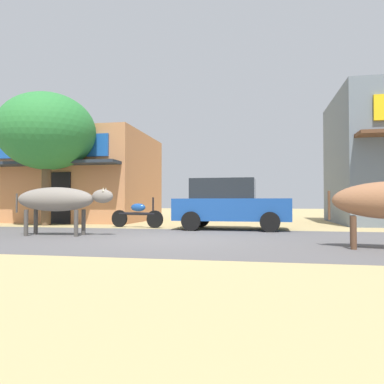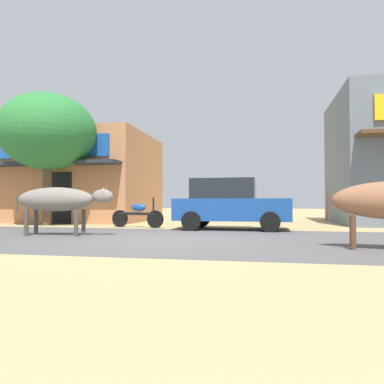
% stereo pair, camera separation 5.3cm
% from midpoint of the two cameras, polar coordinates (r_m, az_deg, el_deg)
% --- Properties ---
extents(ground, '(80.00, 80.00, 0.00)m').
position_cam_midpoint_polar(ground, '(8.89, -3.39, -7.34)').
color(ground, tan).
extents(asphalt_road, '(72.00, 6.05, 0.00)m').
position_cam_midpoint_polar(asphalt_road, '(8.89, -3.39, -7.33)').
color(asphalt_road, '#575456').
rests_on(asphalt_road, ground).
extents(storefront_left_cafe, '(6.79, 6.27, 4.05)m').
position_cam_midpoint_polar(storefront_left_cafe, '(18.38, -17.42, 2.06)').
color(storefront_left_cafe, '#C27F51').
rests_on(storefront_left_cafe, ground).
extents(roadside_tree, '(3.68, 3.68, 5.07)m').
position_cam_midpoint_polar(roadside_tree, '(15.26, -21.84, 8.71)').
color(roadside_tree, brown).
rests_on(roadside_tree, ground).
extents(parked_hatchback_car, '(3.71, 1.90, 1.64)m').
position_cam_midpoint_polar(parked_hatchback_car, '(11.93, 5.80, -1.81)').
color(parked_hatchback_car, '#1A4795').
rests_on(parked_hatchback_car, ground).
extents(parked_motorcycle, '(1.98, 0.42, 1.05)m').
position_cam_midpoint_polar(parked_motorcycle, '(12.87, -8.63, -3.44)').
color(parked_motorcycle, black).
rests_on(parked_motorcycle, ground).
extents(cow_near_brown, '(2.71, 0.82, 1.29)m').
position_cam_midpoint_polar(cow_near_brown, '(10.35, -20.35, -1.17)').
color(cow_near_brown, gray).
rests_on(cow_near_brown, ground).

